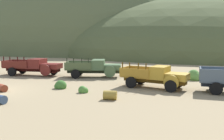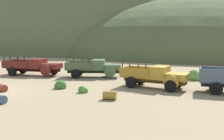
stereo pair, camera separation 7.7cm
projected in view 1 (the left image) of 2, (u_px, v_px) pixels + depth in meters
The scene contains 12 objects.
hill_center at pixel (80, 51), 81.71m from camera, with size 81.78×57.39×50.28m, color #56603D.
hill_far_left at pixel (199, 52), 74.30m from camera, with size 96.89×75.51×30.75m, color #4C5633.
truck_oxblood at pixel (36, 66), 28.51m from camera, with size 6.72×2.80×2.16m.
truck_weathered_green at pixel (97, 68), 27.34m from camera, with size 6.19×3.69×2.16m.
truck_mustard at pixel (159, 77), 21.30m from camera, with size 5.87×3.16×2.16m.
oil_drum_spare at pixel (110, 95), 17.49m from camera, with size 1.01×0.79×0.64m.
oil_drum_by_truck at pixel (2, 88), 20.15m from camera, with size 1.03×0.90×0.57m.
oil_drum_tipped at pixel (0, 99), 16.43m from camera, with size 0.96×0.73×0.58m.
bush_back_edge at pixel (60, 86), 21.34m from camera, with size 1.06×0.90×0.89m.
bush_front_right at pixel (176, 79), 24.87m from camera, with size 0.82×0.95×0.71m.
bush_lone_scrub at pixel (194, 77), 25.48m from camera, with size 1.38×1.18×1.37m.
bush_near_barrel at pixel (84, 91), 19.74m from camera, with size 0.78×0.72×0.70m.
Camera 1 is at (15.19, -15.74, 4.29)m, focal length 40.71 mm.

